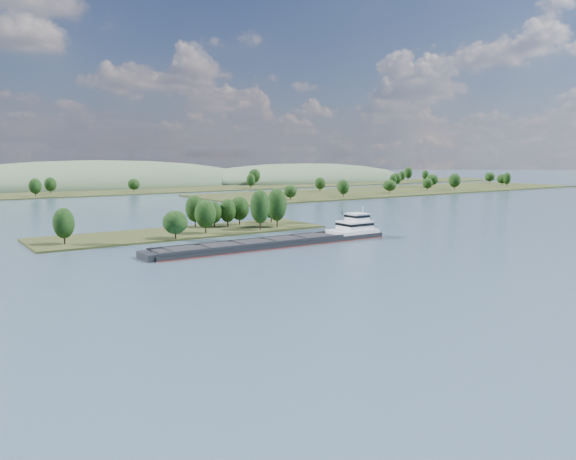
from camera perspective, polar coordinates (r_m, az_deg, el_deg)
ground at (r=144.01m, az=-0.77°, el=-3.08°), size 1800.00×1800.00×0.00m
tree_island at (r=197.17m, az=-8.45°, el=0.94°), size 100.00×32.37×15.54m
right_bank at (r=430.83m, az=11.80°, el=4.06°), size 320.00×90.00×14.01m
back_shoreline at (r=407.89m, az=-22.07°, el=3.43°), size 900.00×60.00×15.39m
hill_east at (r=577.97m, az=1.42°, el=5.01°), size 260.00×140.00×36.00m
hill_west at (r=517.32m, az=-18.96°, el=4.29°), size 320.00×160.00×44.00m
cargo_barge at (r=168.73m, az=0.07°, el=-1.02°), size 79.48×10.08×10.74m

